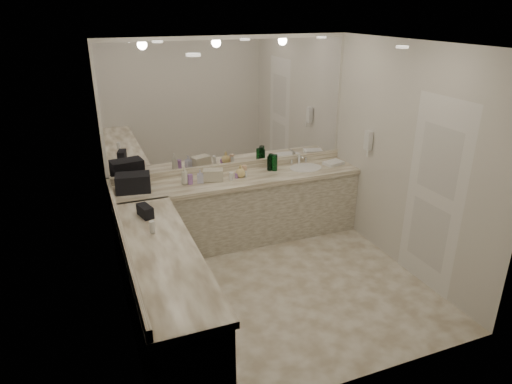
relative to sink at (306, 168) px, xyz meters
name	(u,v)px	position (x,y,z in m)	size (l,w,h in m)	color
floor	(276,287)	(-0.95, -1.20, -0.90)	(3.20, 3.20, 0.00)	beige
ceiling	(281,44)	(-0.95, -1.20, 1.71)	(3.20, 3.20, 0.00)	white
wall_back	(231,141)	(-0.95, 0.30, 0.41)	(3.20, 0.02, 2.60)	silver
wall_left	(116,201)	(-2.55, -1.20, 0.41)	(0.02, 3.00, 2.60)	silver
wall_right	(407,160)	(0.65, -1.20, 0.41)	(0.02, 3.00, 2.60)	silver
vanity_back_base	(240,211)	(-0.95, 0.00, -0.48)	(3.20, 0.60, 0.84)	beige
vanity_back_top	(240,179)	(-0.95, -0.01, -0.03)	(3.20, 0.64, 0.06)	#F1E7CC
vanity_left_base	(163,295)	(-2.25, -1.50, -0.48)	(0.60, 2.40, 0.84)	beige
vanity_left_top	(161,252)	(-2.24, -1.50, -0.03)	(0.64, 2.42, 0.06)	#F1E7CC
backsplash_back	(232,167)	(-0.95, 0.28, 0.05)	(3.20, 0.04, 0.10)	#F1E7CC
backsplash_left	(123,236)	(-2.53, -1.20, 0.05)	(0.04, 3.00, 0.10)	#F1E7CC
mirror_back	(231,104)	(-0.95, 0.29, 0.88)	(3.12, 0.01, 1.55)	white
mirror_left	(111,150)	(-2.54, -1.20, 0.88)	(0.01, 2.92, 1.55)	white
sink	(306,168)	(0.00, 0.00, 0.00)	(0.44, 0.44, 0.03)	white
faucet	(299,159)	(0.00, 0.21, 0.07)	(0.24, 0.16, 0.14)	silver
wall_phone	(368,141)	(0.61, -0.50, 0.46)	(0.06, 0.10, 0.24)	white
door	(434,196)	(0.64, -1.70, 0.16)	(0.02, 0.82, 2.10)	white
black_toiletry_bag	(133,182)	(-2.27, 0.01, 0.12)	(0.39, 0.25, 0.22)	black
black_bag_spill	(145,211)	(-2.25, -0.75, 0.07)	(0.10, 0.22, 0.12)	black
cream_cosmetic_case	(213,175)	(-1.29, 0.00, 0.08)	(0.24, 0.15, 0.14)	beige
hand_towel	(334,163)	(0.43, -0.01, 0.03)	(0.27, 0.18, 0.04)	white
lotion_left	(152,228)	(-2.25, -1.16, 0.06)	(0.05, 0.05, 0.12)	white
soap_bottle_a	(185,175)	(-1.65, 0.01, 0.12)	(0.09, 0.09, 0.22)	beige
soap_bottle_b	(200,176)	(-1.46, -0.01, 0.09)	(0.08, 0.08, 0.17)	silver
soap_bottle_c	(241,171)	(-0.94, -0.01, 0.09)	(0.13, 0.13, 0.16)	#DCC075
green_bottle_0	(270,163)	(-0.49, 0.09, 0.10)	(0.07, 0.07, 0.19)	#0C4E1B
green_bottle_1	(275,163)	(-0.43, 0.07, 0.11)	(0.07, 0.07, 0.21)	#0C4E1B
green_bottle_2	(271,162)	(-0.46, 0.12, 0.11)	(0.06, 0.06, 0.22)	#0C4E1B
green_bottle_3	(271,162)	(-0.45, 0.16, 0.10)	(0.06, 0.06, 0.19)	#0C4E1B
amenity_bottle_0	(190,179)	(-1.59, -0.01, 0.07)	(0.06, 0.06, 0.13)	#9966B2
amenity_bottle_1	(245,170)	(-0.86, 0.04, 0.07)	(0.06, 0.06, 0.13)	#E0B28C
amenity_bottle_2	(246,174)	(-0.87, -0.03, 0.05)	(0.04, 0.04, 0.08)	white
amenity_bottle_3	(231,176)	(-1.08, -0.07, 0.06)	(0.06, 0.06, 0.10)	white
amenity_bottle_4	(237,176)	(-0.99, -0.02, 0.04)	(0.04, 0.04, 0.06)	#9966B2
amenity_bottle_5	(145,182)	(-2.12, 0.05, 0.08)	(0.06, 0.06, 0.15)	white
amenity_bottle_6	(244,171)	(-0.86, 0.05, 0.06)	(0.06, 0.06, 0.11)	white
amenity_bottle_7	(135,184)	(-2.23, 0.14, 0.04)	(0.04, 0.04, 0.07)	#9966B2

